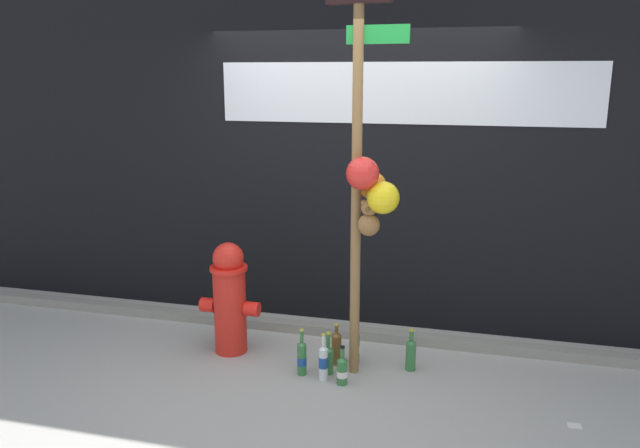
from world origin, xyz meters
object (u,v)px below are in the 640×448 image
bottle_1 (328,358)px  memorial_post (366,146)px  fire_hydrant (230,297)px  bottle_2 (302,358)px  bottle_5 (356,347)px  bottle_0 (336,347)px  bottle_6 (342,370)px  bottle_3 (411,353)px  bottle_4 (323,362)px

bottle_1 → memorial_post: bearing=14.0°
fire_hydrant → bottle_1: 0.92m
memorial_post → bottle_2: bearing=-163.5°
bottle_1 → bottle_5: 0.28m
bottle_2 → bottle_5: bearing=39.8°
bottle_0 → bottle_6: bearing=-69.8°
bottle_2 → bottle_3: bottle_2 is taller
bottle_0 → bottle_3: (0.56, 0.04, -0.01)m
fire_hydrant → bottle_5: 1.05m
fire_hydrant → bottle_2: 0.77m
bottle_1 → bottle_6: bearing=-45.2°
fire_hydrant → bottle_6: bearing=-18.0°
bottle_1 → bottle_5: (0.16, 0.22, 0.01)m
bottle_1 → fire_hydrant: bearing=167.9°
memorial_post → bottle_5: (-0.08, 0.16, -1.55)m
fire_hydrant → bottle_5: bearing=2.4°
bottle_4 → bottle_1: bearing=82.6°
bottle_3 → bottle_4: bottle_4 is taller
memorial_post → bottle_6: memorial_post is taller
bottle_4 → bottle_6: 0.15m
fire_hydrant → bottle_6: size_ratio=3.08×
bottle_2 → bottle_6: (0.32, -0.07, -0.02)m
memorial_post → fire_hydrant: size_ratio=3.31×
bottle_0 → bottle_3: 0.56m
bottle_1 → bottle_4: 0.11m
fire_hydrant → bottle_3: 1.46m
memorial_post → bottle_2: size_ratio=8.33×
bottle_3 → fire_hydrant: bearing=-179.0°
memorial_post → bottle_1: bearing=-166.0°
bottle_4 → bottle_3: bearing=27.6°
bottle_1 → bottle_3: (0.58, 0.20, 0.01)m
bottle_1 → bottle_2: (-0.18, -0.07, 0.01)m
memorial_post → bottle_6: size_ratio=10.19×
bottle_0 → bottle_4: bearing=-98.0°
bottle_3 → bottle_6: 0.56m
bottle_6 → bottle_0: bearing=110.2°
fire_hydrant → bottle_0: (0.86, -0.02, -0.31)m
bottle_3 → bottle_5: (-0.42, 0.02, 0.00)m
bottle_4 → bottle_6: bearing=-10.9°
bottle_1 → bottle_5: bearing=53.8°
memorial_post → bottle_0: bearing=155.1°
bottle_3 → bottle_6: bottle_3 is taller
fire_hydrant → bottle_3: fire_hydrant is taller
bottle_3 → bottle_6: size_ratio=1.12×
fire_hydrant → bottle_4: (0.82, -0.29, -0.31)m
fire_hydrant → bottle_4: size_ratio=2.51×
bottle_1 → bottle_5: bottle_5 is taller
memorial_post → bottle_4: bearing=-147.0°
memorial_post → bottle_2: 1.61m
bottle_1 → bottle_2: 0.19m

